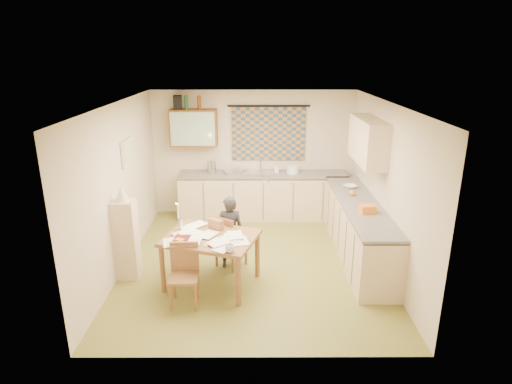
{
  "coord_description": "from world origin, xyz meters",
  "views": [
    {
      "loc": [
        0.03,
        -6.15,
        3.2
      ],
      "look_at": [
        0.05,
        0.2,
        1.11
      ],
      "focal_mm": 30.0,
      "sensor_mm": 36.0,
      "label": 1
    }
  ],
  "objects_px": {
    "counter_back": "(263,196)",
    "person": "(230,232)",
    "dining_table": "(212,260)",
    "shelf_stand": "(126,240)",
    "chair_far": "(231,250)",
    "counter_right": "(358,229)",
    "stove": "(374,258)"
  },
  "relations": [
    {
      "from": "counter_back",
      "to": "counter_right",
      "type": "bearing_deg",
      "value": -48.53
    },
    {
      "from": "chair_far",
      "to": "dining_table",
      "type": "bearing_deg",
      "value": 103.73
    },
    {
      "from": "stove",
      "to": "person",
      "type": "xyz_separation_m",
      "value": [
        -2.05,
        0.6,
        0.14
      ]
    },
    {
      "from": "counter_right",
      "to": "person",
      "type": "height_order",
      "value": "person"
    },
    {
      "from": "counter_back",
      "to": "person",
      "type": "distance_m",
      "value": 2.16
    },
    {
      "from": "stove",
      "to": "shelf_stand",
      "type": "height_order",
      "value": "shelf_stand"
    },
    {
      "from": "stove",
      "to": "person",
      "type": "height_order",
      "value": "person"
    },
    {
      "from": "counter_back",
      "to": "person",
      "type": "bearing_deg",
      "value": -104.61
    },
    {
      "from": "counter_right",
      "to": "dining_table",
      "type": "distance_m",
      "value": 2.47
    },
    {
      "from": "chair_far",
      "to": "person",
      "type": "height_order",
      "value": "person"
    },
    {
      "from": "counter_back",
      "to": "dining_table",
      "type": "bearing_deg",
      "value": -106.55
    },
    {
      "from": "counter_right",
      "to": "counter_back",
      "type": "bearing_deg",
      "value": 131.47
    },
    {
      "from": "chair_far",
      "to": "counter_back",
      "type": "bearing_deg",
      "value": -67.54
    },
    {
      "from": "counter_back",
      "to": "chair_far",
      "type": "bearing_deg",
      "value": -104.64
    },
    {
      "from": "dining_table",
      "to": "shelf_stand",
      "type": "distance_m",
      "value": 1.29
    },
    {
      "from": "dining_table",
      "to": "chair_far",
      "type": "bearing_deg",
      "value": 84.56
    },
    {
      "from": "counter_right",
      "to": "person",
      "type": "relative_size",
      "value": 2.55
    },
    {
      "from": "dining_table",
      "to": "shelf_stand",
      "type": "height_order",
      "value": "shelf_stand"
    },
    {
      "from": "dining_table",
      "to": "shelf_stand",
      "type": "relative_size",
      "value": 1.22
    },
    {
      "from": "counter_back",
      "to": "stove",
      "type": "distance_m",
      "value": 3.09
    },
    {
      "from": "chair_far",
      "to": "shelf_stand",
      "type": "distance_m",
      "value": 1.56
    },
    {
      "from": "dining_table",
      "to": "chair_far",
      "type": "xyz_separation_m",
      "value": [
        0.24,
        0.55,
        -0.12
      ]
    },
    {
      "from": "counter_back",
      "to": "shelf_stand",
      "type": "bearing_deg",
      "value": -130.14
    },
    {
      "from": "chair_far",
      "to": "stove",
      "type": "bearing_deg",
      "value": -159.62
    },
    {
      "from": "stove",
      "to": "counter_back",
      "type": "bearing_deg",
      "value": 119.25
    },
    {
      "from": "chair_far",
      "to": "shelf_stand",
      "type": "bearing_deg",
      "value": 49.74
    },
    {
      "from": "chair_far",
      "to": "person",
      "type": "xyz_separation_m",
      "value": [
        -0.0,
        -0.02,
        0.32
      ]
    },
    {
      "from": "counter_back",
      "to": "shelf_stand",
      "type": "relative_size",
      "value": 2.76
    },
    {
      "from": "counter_back",
      "to": "dining_table",
      "type": "xyz_separation_m",
      "value": [
        -0.78,
        -2.63,
        -0.07
      ]
    },
    {
      "from": "shelf_stand",
      "to": "counter_back",
      "type": "bearing_deg",
      "value": 49.86
    },
    {
      "from": "dining_table",
      "to": "person",
      "type": "relative_size",
      "value": 1.26
    },
    {
      "from": "shelf_stand",
      "to": "person",
      "type": "bearing_deg",
      "value": 12.1
    }
  ]
}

